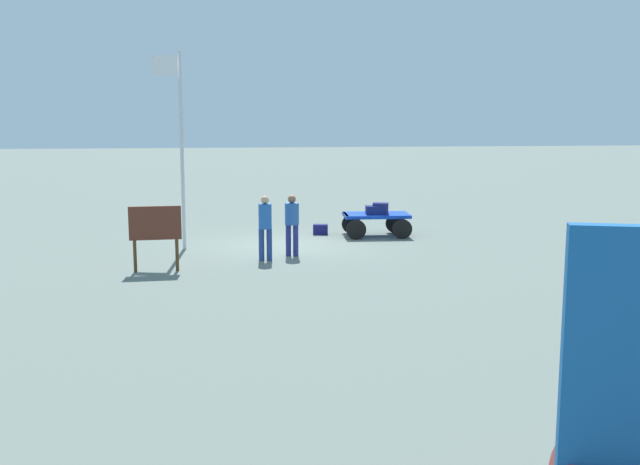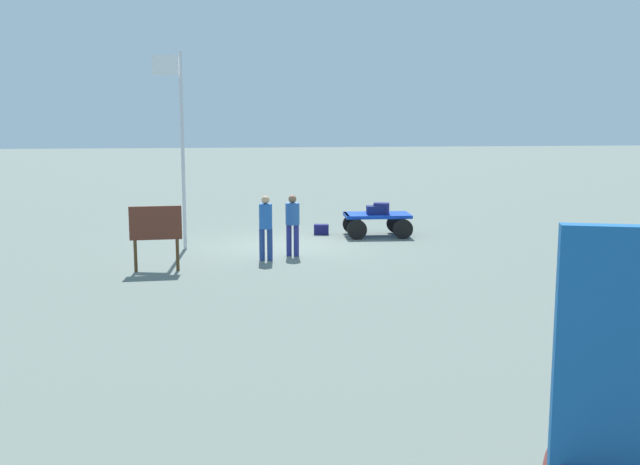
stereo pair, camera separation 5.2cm
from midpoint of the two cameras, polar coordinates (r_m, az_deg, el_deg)
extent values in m
plane|color=slate|center=(21.48, -2.54, -0.99)|extent=(120.00, 120.00, 0.00)
cube|color=#0C35B3|center=(23.08, 4.39, 1.31)|extent=(2.01, 1.18, 0.10)
cube|color=#0C35B3|center=(22.95, 2.08, 1.28)|extent=(0.12, 1.05, 0.10)
cylinder|color=black|center=(22.47, 2.87, 0.22)|extent=(0.60, 0.14, 0.59)
cylinder|color=black|center=(23.59, 2.50, 0.64)|extent=(0.60, 0.14, 0.59)
cylinder|color=black|center=(22.69, 6.33, 0.26)|extent=(0.60, 0.14, 0.59)
cylinder|color=black|center=(23.80, 5.81, 0.68)|extent=(0.60, 0.14, 0.59)
cube|color=navy|center=(22.94, 4.71, 1.82)|extent=(0.53, 0.44, 0.35)
cube|color=navy|center=(22.90, 4.27, 1.70)|extent=(0.56, 0.43, 0.26)
cube|color=#151553|center=(23.41, 0.16, 0.24)|extent=(0.49, 0.35, 0.31)
cylinder|color=navy|center=(19.30, -3.72, -0.91)|extent=(0.14, 0.14, 0.82)
cylinder|color=navy|center=(19.32, -4.31, -0.91)|extent=(0.14, 0.14, 0.82)
cylinder|color=#245BB2|center=(19.20, -4.04, 1.23)|extent=(0.38, 0.38, 0.63)
sphere|color=tan|center=(19.14, -4.05, 2.47)|extent=(0.21, 0.21, 0.21)
cylinder|color=navy|center=(19.85, -1.72, -0.60)|extent=(0.14, 0.14, 0.83)
cylinder|color=navy|center=(19.90, -2.27, -0.58)|extent=(0.14, 0.14, 0.83)
cylinder|color=#2A5BA3|center=(19.77, -2.01, 1.41)|extent=(0.47, 0.47, 0.57)
sphere|color=#8B5F44|center=(19.73, -2.01, 2.54)|extent=(0.21, 0.21, 0.21)
cylinder|color=silver|center=(20.99, -10.22, 5.98)|extent=(0.10, 0.10, 5.34)
cube|color=white|center=(21.02, -11.53, 12.23)|extent=(0.70, 0.20, 0.53)
cylinder|color=#4C3319|center=(18.33, -10.59, -1.67)|extent=(0.08, 0.08, 0.77)
cylinder|color=#4C3319|center=(18.37, -13.63, -1.75)|extent=(0.08, 0.08, 0.77)
cube|color=#5B2B1F|center=(18.21, -12.19, 0.71)|extent=(1.22, 0.13, 0.80)
camera|label=1|loc=(0.03, -89.90, 0.02)|focal=42.53mm
camera|label=2|loc=(0.03, 90.10, -0.02)|focal=42.53mm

